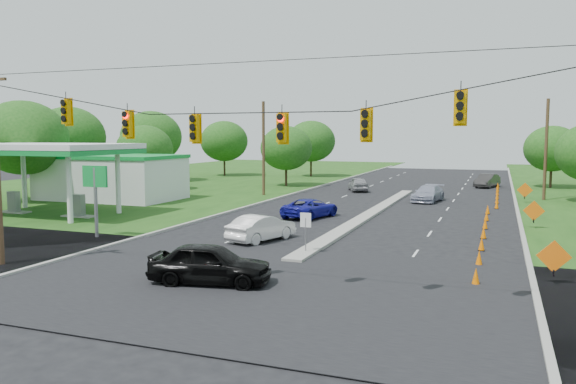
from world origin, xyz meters
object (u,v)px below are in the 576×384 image
at_px(black_sedan, 210,264).
at_px(blue_pickup, 311,208).
at_px(gas_station, 101,172).
at_px(white_sedan, 262,228).

bearing_deg(black_sedan, blue_pickup, -4.14).
relative_size(black_sedan, blue_pickup, 0.99).
relative_size(gas_station, blue_pickup, 4.05).
distance_m(gas_station, blue_pickup, 20.19).
bearing_deg(blue_pickup, gas_station, 7.93).
distance_m(gas_station, white_sedan, 23.46).
bearing_deg(white_sedan, blue_pickup, -71.94).
height_order(gas_station, black_sedan, gas_station).
distance_m(gas_station, black_sedan, 30.24).
bearing_deg(white_sedan, black_sedan, 117.20).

